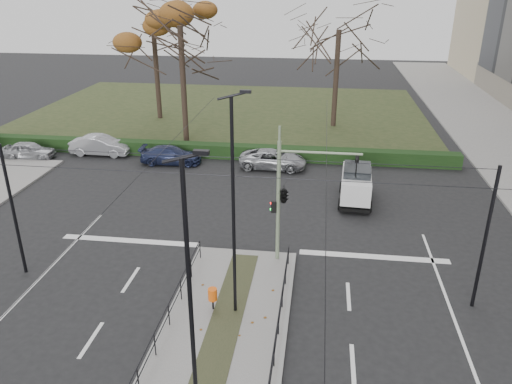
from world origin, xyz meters
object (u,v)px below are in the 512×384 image
parked_car_second (101,145)px  streetlamp_median_near (191,304)px  white_van (356,183)px  parked_car_fourth (273,159)px  parked_car_third (171,155)px  parked_car_first (29,150)px  traffic_light (286,193)px  bare_tree_center (339,37)px  streetlamp_median_far (234,209)px  litter_bin (213,295)px  rust_tree (152,16)px  bare_tree_near (180,35)px

parked_car_second → streetlamp_median_near: bearing=-150.7°
white_van → streetlamp_median_near: bearing=-107.1°
parked_car_fourth → white_van: bearing=-131.4°
parked_car_second → parked_car_third: size_ratio=1.03×
white_van → parked_car_fourth: bearing=136.8°
parked_car_first → parked_car_fourth: size_ratio=0.80×
traffic_light → bare_tree_center: bearing=84.1°
streetlamp_median_near → white_van: size_ratio=2.06×
streetlamp_median_near → streetlamp_median_far: 5.61m
litter_bin → streetlamp_median_far: 3.85m
litter_bin → parked_car_first: size_ratio=0.25×
rust_tree → streetlamp_median_far: bearing=-66.9°
parked_car_first → streetlamp_median_near: bearing=-144.4°
streetlamp_median_far → bare_tree_center: (4.03, 27.92, 3.13)m
parked_car_second → bare_tree_near: bearing=-53.7°
litter_bin → streetlamp_median_near: 6.72m
parked_car_third → bare_tree_near: size_ratio=0.36×
parked_car_third → white_van: white_van is taller
traffic_light → parked_car_third: size_ratio=1.32×
litter_bin → rust_tree: rust_tree is taller
parked_car_second → white_van: bearing=-108.7°
streetlamp_median_near → rust_tree: bearing=109.4°
parked_car_fourth → rust_tree: rust_tree is taller
litter_bin → parked_car_first: parked_car_first is taller
streetlamp_median_near → parked_car_first: 28.55m
traffic_light → parked_car_fourth: (-1.78, 12.37, -2.80)m
parked_car_first → bare_tree_center: bearing=-66.1°
traffic_light → bare_tree_near: 20.48m
litter_bin → parked_car_second: size_ratio=0.21×
traffic_light → rust_tree: 28.50m
parked_car_second → white_van: (18.40, -6.21, 0.43)m
parked_car_fourth → bare_tree_center: bearing=-18.7°
litter_bin → parked_car_second: parked_car_second is taller
parked_car_fourth → traffic_light: bearing=-170.0°
streetlamp_median_far → parked_car_first: 24.64m
parked_car_third → litter_bin: bearing=-161.8°
traffic_light → bare_tree_center: bare_tree_center is taller
streetlamp_median_near → parked_car_fourth: (-0.08, 22.18, -3.79)m
traffic_light → streetlamp_median_far: streetlamp_median_far is taller
parked_car_second → bare_tree_center: 21.22m
parked_car_first → parked_car_fourth: parked_car_fourth is taller
parked_car_first → parked_car_second: bearing=-76.6°
litter_bin → parked_car_fourth: size_ratio=0.20×
rust_tree → bare_tree_center: rust_tree is taller
white_van → bare_tree_near: 17.98m
rust_tree → white_van: bearing=-44.5°
white_van → bare_tree_near: (-12.94, 10.23, 7.15)m
litter_bin → parked_car_first: (-17.19, 16.26, -0.17)m
parked_car_third → rust_tree: 15.44m
rust_tree → parked_car_fourth: bearing=-45.0°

